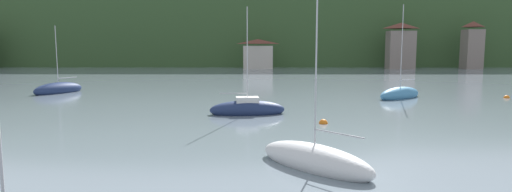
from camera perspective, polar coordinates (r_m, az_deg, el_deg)
The scene contains 10 objects.
wooded_hillside at distance 127.81m, azimuth -8.15°, elevation 8.33°, with size 352.00×46.71×55.58m.
shore_building_westcentral at distance 92.60m, azimuth 0.28°, elevation 5.77°, with size 6.85×3.18×6.64m.
shore_building_central at distance 98.20m, azimuth 19.37°, elevation 6.48°, with size 6.03×3.88×10.27m.
shore_building_eastcentral at distance 104.44m, azimuth 27.73°, elevation 6.17°, with size 3.88×3.84×10.56m.
sailboat_mid_2 at distance 17.26m, azimuth 8.10°, elevation -8.79°, with size 5.04×5.24×8.83m.
sailboat_far_4 at distance 49.10m, azimuth -25.65°, elevation 0.81°, with size 4.19×6.03×7.61m.
sailboat_far_7 at distance 42.15m, azimuth 19.28°, elevation 0.19°, with size 5.66×5.02×9.32m.
sailboat_mid_10 at distance 30.37m, azimuth -1.20°, elevation -1.83°, with size 5.72×2.50×8.18m.
mooring_buoy_near at distance 27.07m, azimuth 9.30°, elevation -3.78°, with size 0.58×0.58×0.58m, color orange.
mooring_buoy_mid at distance 46.75m, azimuth 31.36°, elevation -0.24°, with size 0.54×0.54×0.54m, color orange.
Camera 1 is at (0.14, 20.45, 4.95)m, focal length 28.91 mm.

